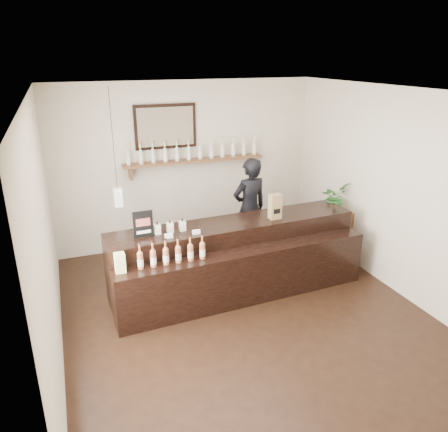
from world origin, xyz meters
name	(u,v)px	position (x,y,z in m)	size (l,w,h in m)	color
ground	(243,311)	(0.00, 0.00, 0.00)	(5.00, 5.00, 0.00)	black
room_shell	(245,188)	(0.00, 0.00, 1.70)	(5.00, 5.00, 5.00)	beige
back_wall_decor	(180,147)	(-0.15, 2.37, 1.76)	(2.66, 0.96, 1.69)	brown
counter	(237,260)	(0.14, 0.57, 0.47)	(3.58, 1.10, 1.16)	black
promo_sign	(143,224)	(-1.13, 0.61, 1.17)	(0.25, 0.03, 0.35)	black
paper_bag	(275,207)	(0.73, 0.62, 1.17)	(0.17, 0.13, 0.36)	olive
tape_dispenser	(277,214)	(0.79, 0.66, 1.04)	(0.14, 0.06, 0.12)	#1842AE
side_cabinet	(331,234)	(2.00, 1.02, 0.41)	(0.54, 0.65, 0.81)	brown
potted_plant	(334,197)	(2.00, 1.02, 1.04)	(0.41, 0.36, 0.46)	#2E712D
shopkeeper	(250,202)	(0.76, 1.55, 0.94)	(0.69, 0.45, 1.88)	black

